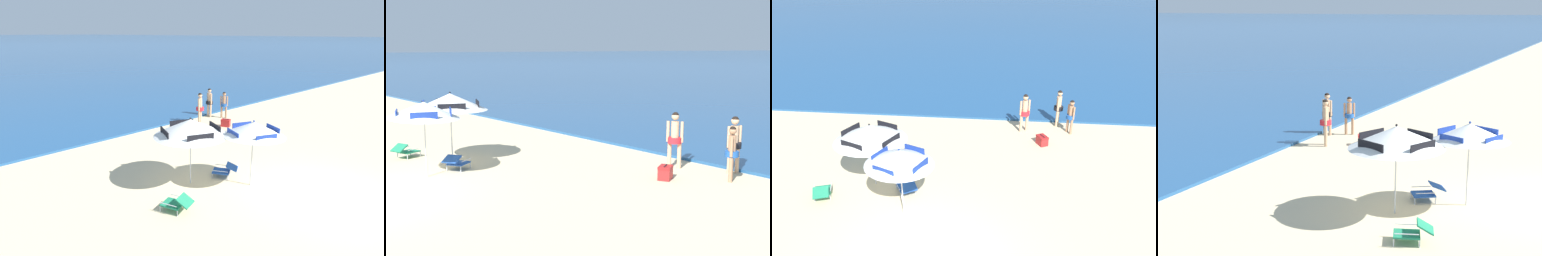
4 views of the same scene
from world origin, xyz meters
TOP-DOWN VIEW (x-y plane):
  - beach_umbrella_striped_main at (-2.58, 3.75)m, footprint 2.81×2.81m
  - beach_umbrella_striped_second at (-1.19, 2.26)m, footprint 2.89×2.89m
  - lounge_chair_under_umbrella at (-4.07, 2.72)m, footprint 0.81×1.02m
  - lounge_chair_beside_umbrella at (-1.33, 3.28)m, footprint 0.91×1.02m
  - person_standing_near_shore at (4.40, 9.52)m, footprint 0.43×0.51m
  - person_standing_beside at (2.80, 8.72)m, footprint 0.47×0.44m
  - person_wading_in at (4.84, 8.73)m, footprint 0.39×0.43m
  - cooler_box at (3.53, 7.43)m, footprint 0.53×0.60m

SIDE VIEW (x-z plane):
  - cooler_box at x=3.53m, z-range -0.01..0.42m
  - lounge_chair_under_umbrella at x=-4.07m, z-range 0.01..0.53m
  - lounge_chair_beside_umbrella at x=-1.33m, z-range 0.02..0.53m
  - person_wading_in at x=4.84m, z-range 0.13..1.71m
  - person_standing_near_shore at x=4.40m, z-range 0.14..1.89m
  - person_standing_beside at x=2.80m, z-range 0.14..1.93m
  - beach_umbrella_striped_second at x=-1.19m, z-range 0.85..3.13m
  - beach_umbrella_striped_main at x=-2.58m, z-range 0.83..3.18m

